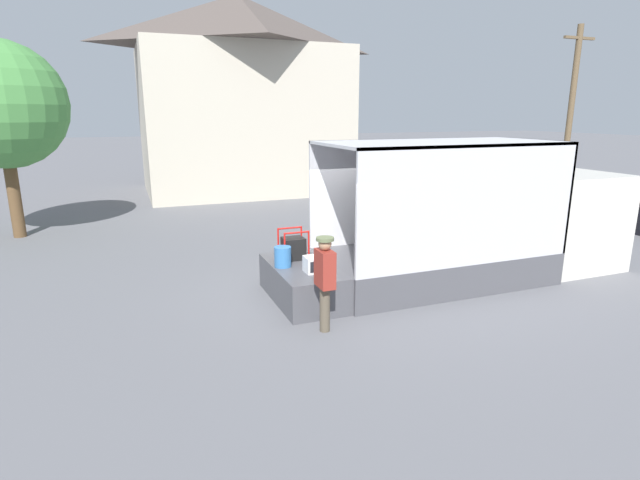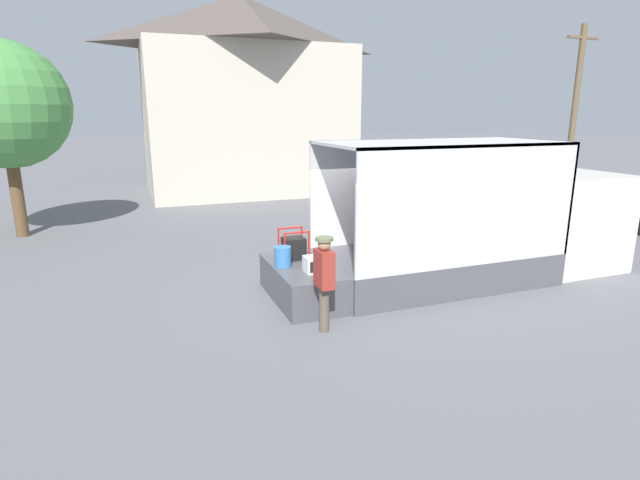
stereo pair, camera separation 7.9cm
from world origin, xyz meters
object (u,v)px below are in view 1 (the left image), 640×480
at_px(box_truck, 503,233).
at_px(utility_pole, 571,107).
at_px(orange_bucket, 283,257).
at_px(street_tree, 0,105).
at_px(worker_person, 325,275).
at_px(portable_generator, 294,248).
at_px(microwave, 317,264).

relative_size(box_truck, utility_pole, 0.95).
distance_m(orange_bucket, street_tree, 10.53).
height_order(worker_person, utility_pole, utility_pole).
bearing_deg(street_tree, utility_pole, 3.04).
bearing_deg(street_tree, worker_person, -57.59).
relative_size(worker_person, street_tree, 0.29).
bearing_deg(box_truck, worker_person, -162.88).
height_order(box_truck, worker_person, box_truck).
bearing_deg(portable_generator, utility_pole, 27.86).
height_order(box_truck, portable_generator, box_truck).
xyz_separation_m(portable_generator, utility_pole, (16.90, 8.93, 3.03)).
xyz_separation_m(orange_bucket, utility_pole, (17.28, 9.36, 3.06)).
xyz_separation_m(microwave, orange_bucket, (-0.52, 0.56, 0.05)).
bearing_deg(orange_bucket, street_tree, 126.34).
bearing_deg(worker_person, microwave, 75.68).
bearing_deg(microwave, portable_generator, 98.01).
distance_m(microwave, portable_generator, 1.00).
distance_m(portable_generator, worker_person, 2.10).
xyz_separation_m(utility_pole, street_tree, (-23.26, -1.23, -0.07)).
bearing_deg(portable_generator, orange_bucket, -131.52).
xyz_separation_m(box_truck, orange_bucket, (-5.40, 0.08, -0.04)).
bearing_deg(microwave, box_truck, 5.64).
xyz_separation_m(box_truck, worker_person, (-5.16, -1.59, 0.07)).
bearing_deg(microwave, worker_person, -104.32).
height_order(portable_generator, orange_bucket, portable_generator).
relative_size(box_truck, worker_person, 4.33).
bearing_deg(box_truck, orange_bucket, 179.18).
distance_m(orange_bucket, worker_person, 1.69).
bearing_deg(portable_generator, worker_person, -93.91).
distance_m(box_truck, portable_generator, 5.04).
xyz_separation_m(microwave, street_tree, (-6.50, 8.69, 3.04)).
height_order(box_truck, microwave, box_truck).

